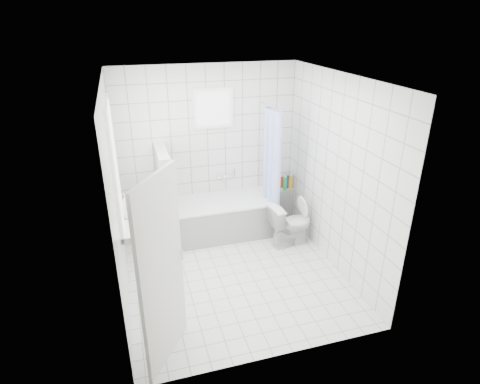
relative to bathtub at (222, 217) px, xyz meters
name	(u,v)px	position (x,y,z in m)	size (l,w,h in m)	color
ground	(235,274)	(-0.12, -1.12, -0.29)	(3.00, 3.00, 0.00)	white
ceiling	(233,78)	(-0.12, -1.12, 2.31)	(3.00, 3.00, 0.00)	white
wall_back	(208,150)	(-0.12, 0.38, 1.01)	(2.80, 0.02, 2.60)	white
wall_front	(279,249)	(-0.12, -2.62, 1.01)	(2.80, 0.02, 2.60)	white
wall_left	(116,200)	(-1.52, -1.12, 1.01)	(0.02, 3.00, 2.60)	white
wall_right	(336,174)	(1.28, -1.12, 1.01)	(0.02, 3.00, 2.60)	white
window_left	(116,166)	(-1.47, -0.82, 1.31)	(0.01, 0.90, 1.40)	white
window_back	(214,109)	(-0.02, 0.33, 1.66)	(0.50, 0.01, 0.50)	white
window_sill	(127,221)	(-1.43, -0.82, 0.57)	(0.18, 1.02, 0.08)	white
door	(162,274)	(-1.15, -2.27, 0.71)	(0.04, 0.80, 2.00)	silver
bathtub	(222,217)	(0.00, 0.00, 0.00)	(1.61, 0.77, 0.58)	white
partition_wall	(165,199)	(-0.87, -0.05, 0.46)	(0.15, 0.85, 1.50)	white
tiled_ledge	(285,202)	(1.17, 0.25, -0.02)	(0.40, 0.24, 0.55)	white
toilet	(291,224)	(0.91, -0.60, 0.05)	(0.38, 0.66, 0.67)	white
curtain_rod	(270,107)	(0.74, -0.02, 1.71)	(0.02, 0.02, 0.80)	silver
shower_curtain	(271,168)	(0.74, -0.16, 0.81)	(0.14, 0.48, 1.78)	#567AFD
tub_faucet	(223,176)	(0.10, 0.33, 0.56)	(0.18, 0.06, 0.06)	silver
sill_bottles	(126,206)	(-1.42, -0.69, 0.72)	(0.17, 0.43, 0.27)	silver
ledge_bottles	(286,182)	(1.17, 0.22, 0.37)	(0.19, 0.19, 0.25)	red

